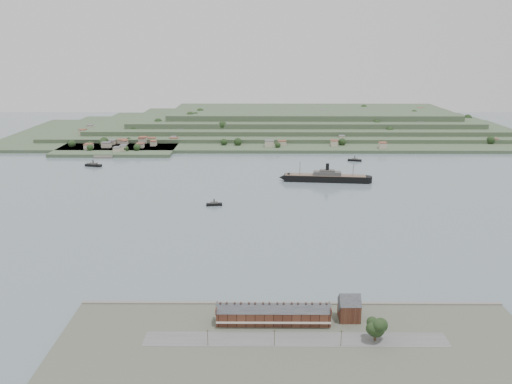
{
  "coord_description": "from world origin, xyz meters",
  "views": [
    {
      "loc": [
        -17.03,
        -382.68,
        133.04
      ],
      "look_at": [
        -19.64,
        30.0,
        9.53
      ],
      "focal_mm": 35.0,
      "sensor_mm": 36.0,
      "label": 1
    }
  ],
  "objects_px": {
    "terrace_row": "(273,314)",
    "tugboat": "(214,204)",
    "steamship": "(323,178)",
    "fig_tree": "(377,327)",
    "gabled_building": "(349,308)"
  },
  "relations": [
    {
      "from": "terrace_row",
      "to": "gabled_building",
      "type": "xyz_separation_m",
      "value": [
        37.5,
        4.02,
        1.34
      ]
    },
    {
      "from": "tugboat",
      "to": "fig_tree",
      "type": "relative_size",
      "value": 1.18
    },
    {
      "from": "terrace_row",
      "to": "gabled_building",
      "type": "distance_m",
      "value": 37.74
    },
    {
      "from": "steamship",
      "to": "tugboat",
      "type": "relative_size",
      "value": 6.73
    },
    {
      "from": "gabled_building",
      "to": "tugboat",
      "type": "distance_m",
      "value": 202.83
    },
    {
      "from": "steamship",
      "to": "tugboat",
      "type": "bearing_deg",
      "value": -142.63
    },
    {
      "from": "gabled_building",
      "to": "fig_tree",
      "type": "height_order",
      "value": "gabled_building"
    },
    {
      "from": "steamship",
      "to": "tugboat",
      "type": "distance_m",
      "value": 128.64
    },
    {
      "from": "terrace_row",
      "to": "gabled_building",
      "type": "relative_size",
      "value": 3.95
    },
    {
      "from": "terrace_row",
      "to": "tugboat",
      "type": "bearing_deg",
      "value": 103.46
    },
    {
      "from": "gabled_building",
      "to": "terrace_row",
      "type": "bearing_deg",
      "value": -173.88
    },
    {
      "from": "terrace_row",
      "to": "fig_tree",
      "type": "relative_size",
      "value": 4.75
    },
    {
      "from": "gabled_building",
      "to": "tugboat",
      "type": "height_order",
      "value": "gabled_building"
    },
    {
      "from": "fig_tree",
      "to": "steamship",
      "type": "bearing_deg",
      "value": 87.91
    },
    {
      "from": "terrace_row",
      "to": "fig_tree",
      "type": "xyz_separation_m",
      "value": [
        46.65,
        -14.9,
        2.3
      ]
    }
  ]
}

